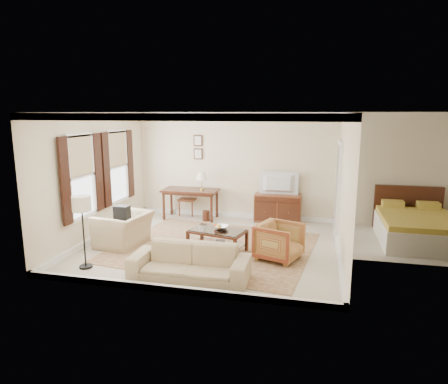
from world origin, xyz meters
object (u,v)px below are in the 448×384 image
at_px(tv, 279,176).
at_px(writing_desk, 190,193).
at_px(club_armchair, 123,224).
at_px(striped_armchair, 279,240).
at_px(sofa, 190,257).
at_px(coffee_table, 217,235).
at_px(sideboard, 278,208).

bearing_deg(tv, writing_desk, 4.60).
relative_size(writing_desk, club_armchair, 1.35).
distance_m(tv, striped_armchair, 2.91).
bearing_deg(striped_armchair, writing_desk, 66.02).
xyz_separation_m(club_armchair, sofa, (1.99, -1.42, -0.08)).
height_order(coffee_table, club_armchair, club_armchair).
relative_size(tv, club_armchair, 0.88).
xyz_separation_m(writing_desk, club_armchair, (-0.74, -2.49, -0.23)).
distance_m(writing_desk, sofa, 4.11).
bearing_deg(writing_desk, coffee_table, -60.44).
bearing_deg(club_armchair, striped_armchair, 96.35).
distance_m(writing_desk, coffee_table, 2.81).
distance_m(striped_armchair, sofa, 1.95).
bearing_deg(writing_desk, striped_armchair, -43.87).
bearing_deg(sideboard, writing_desk, -174.92).
xyz_separation_m(writing_desk, tv, (2.37, 0.19, 0.53)).
height_order(sideboard, sofa, sofa).
bearing_deg(coffee_table, club_armchair, -178.31).
relative_size(writing_desk, striped_armchair, 1.84).
bearing_deg(writing_desk, sofa, -72.29).
bearing_deg(tv, coffee_table, 69.07).
bearing_deg(tv, striped_armchair, 96.38).
bearing_deg(sofa, tv, 74.17).
height_order(tv, sofa, tv).
relative_size(sideboard, striped_armchair, 1.49).
bearing_deg(striped_armchair, sofa, 152.47).
xyz_separation_m(sideboard, club_armchair, (-3.12, -2.70, 0.11)).
relative_size(striped_armchair, sofa, 0.39).
relative_size(tv, sofa, 0.47).
xyz_separation_m(tv, club_armchair, (-3.12, -2.68, -0.76)).
bearing_deg(coffee_table, sideboard, 69.21).
xyz_separation_m(sideboard, tv, (0.00, -0.02, 0.87)).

